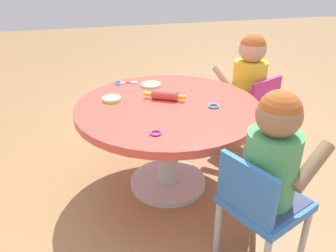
{
  "coord_description": "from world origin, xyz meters",
  "views": [
    {
      "loc": [
        -1.6,
        0.41,
        1.21
      ],
      "look_at": [
        0.0,
        0.0,
        0.38
      ],
      "focal_mm": 36.51,
      "sensor_mm": 36.0,
      "label": 1
    }
  ],
  "objects_px": {
    "seated_child_left": "(274,153)",
    "seated_child_right": "(249,75)",
    "craft_table": "(168,123)",
    "child_chair_right": "(250,109)",
    "craft_scissors": "(123,83)",
    "child_chair_left": "(260,204)",
    "rolling_pin": "(165,95)"
  },
  "relations": [
    {
      "from": "seated_child_right",
      "to": "craft_table",
      "type": "bearing_deg",
      "value": 115.22
    },
    {
      "from": "craft_table",
      "to": "seated_child_right",
      "type": "xyz_separation_m",
      "value": [
        0.28,
        -0.6,
        0.13
      ]
    },
    {
      "from": "craft_table",
      "to": "child_chair_left",
      "type": "relative_size",
      "value": 1.81
    },
    {
      "from": "craft_table",
      "to": "seated_child_left",
      "type": "xyz_separation_m",
      "value": [
        -0.61,
        -0.26,
        0.13
      ]
    },
    {
      "from": "craft_table",
      "to": "rolling_pin",
      "type": "height_order",
      "value": "rolling_pin"
    },
    {
      "from": "seated_child_left",
      "to": "child_chair_right",
      "type": "bearing_deg",
      "value": -22.64
    },
    {
      "from": "child_chair_right",
      "to": "craft_scissors",
      "type": "height_order",
      "value": "child_chair_right"
    },
    {
      "from": "seated_child_left",
      "to": "seated_child_right",
      "type": "bearing_deg",
      "value": -20.89
    },
    {
      "from": "craft_table",
      "to": "child_chair_left",
      "type": "bearing_deg",
      "value": -160.43
    },
    {
      "from": "craft_scissors",
      "to": "seated_child_right",
      "type": "bearing_deg",
      "value": -97.18
    },
    {
      "from": "craft_table",
      "to": "child_chair_right",
      "type": "height_order",
      "value": "child_chair_right"
    },
    {
      "from": "craft_scissors",
      "to": "seated_child_left",
      "type": "bearing_deg",
      "value": -155.88
    },
    {
      "from": "child_chair_left",
      "to": "seated_child_left",
      "type": "height_order",
      "value": "seated_child_left"
    },
    {
      "from": "child_chair_left",
      "to": "rolling_pin",
      "type": "relative_size",
      "value": 2.52
    },
    {
      "from": "seated_child_left",
      "to": "child_chair_right",
      "type": "xyz_separation_m",
      "value": [
        0.86,
        -0.36,
        -0.23
      ]
    },
    {
      "from": "craft_table",
      "to": "seated_child_right",
      "type": "height_order",
      "value": "seated_child_right"
    },
    {
      "from": "craft_scissors",
      "to": "craft_table",
      "type": "bearing_deg",
      "value": -154.12
    },
    {
      "from": "child_chair_right",
      "to": "rolling_pin",
      "type": "bearing_deg",
      "value": 106.3
    },
    {
      "from": "craft_table",
      "to": "rolling_pin",
      "type": "bearing_deg",
      "value": 1.63
    },
    {
      "from": "seated_child_right",
      "to": "craft_scissors",
      "type": "xyz_separation_m",
      "value": [
        0.1,
        0.79,
        -0.02
      ]
    },
    {
      "from": "child_chair_right",
      "to": "craft_table",
      "type": "bearing_deg",
      "value": 111.79
    },
    {
      "from": "seated_child_left",
      "to": "craft_scissors",
      "type": "relative_size",
      "value": 3.68
    },
    {
      "from": "seated_child_left",
      "to": "seated_child_right",
      "type": "height_order",
      "value": "same"
    },
    {
      "from": "child_chair_right",
      "to": "craft_scissors",
      "type": "distance_m",
      "value": 0.84
    },
    {
      "from": "craft_table",
      "to": "child_chair_right",
      "type": "relative_size",
      "value": 1.81
    },
    {
      "from": "child_chair_left",
      "to": "rolling_pin",
      "type": "xyz_separation_m",
      "value": [
        0.69,
        0.23,
        0.23
      ]
    },
    {
      "from": "seated_child_left",
      "to": "rolling_pin",
      "type": "relative_size",
      "value": 2.4
    },
    {
      "from": "child_chair_right",
      "to": "seated_child_right",
      "type": "xyz_separation_m",
      "value": [
        0.04,
        0.02,
        0.23
      ]
    },
    {
      "from": "craft_table",
      "to": "seated_child_left",
      "type": "relative_size",
      "value": 1.91
    },
    {
      "from": "child_chair_left",
      "to": "rolling_pin",
      "type": "distance_m",
      "value": 0.77
    },
    {
      "from": "child_chair_left",
      "to": "child_chair_right",
      "type": "relative_size",
      "value": 1.0
    },
    {
      "from": "craft_table",
      "to": "seated_child_left",
      "type": "bearing_deg",
      "value": -157.0
    }
  ]
}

